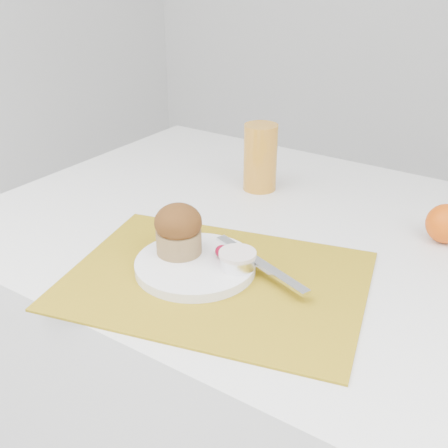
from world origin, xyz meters
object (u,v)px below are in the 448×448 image
Objects in this scene: table at (292,396)px; plate at (195,265)px; orange at (446,224)px; muffin at (178,229)px; juice_glass at (260,157)px.

plate reaches higher than table.
muffin is at bearing -137.06° from orange.
juice_glass is 1.57× the size of muffin.
juice_glass reaches higher than plate.
orange reaches higher than table.
table is 0.47m from orange.
plate is 2.79× the size of orange.
juice_glass is at bearing 98.29° from muffin.
muffin is at bearing 166.85° from plate.
juice_glass is 0.34m from muffin.
plate is at bearing -112.91° from table.
muffin is at bearing -81.71° from juice_glass.
muffin reaches higher than plate.
orange is 0.49× the size of juice_glass.
table is 17.73× the size of orange.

